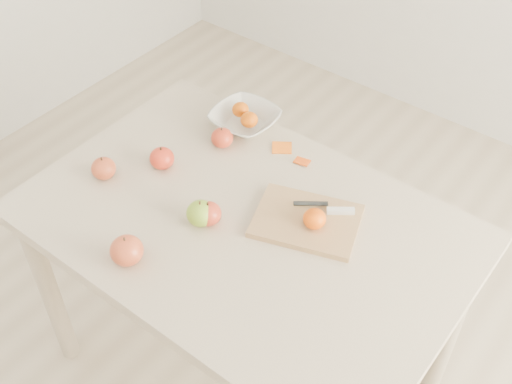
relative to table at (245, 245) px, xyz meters
The scene contains 16 objects.
ground 0.65m from the table, ahead, with size 3.50×3.50×0.00m, color #C6B293.
table is the anchor object (origin of this frame).
cutting_board 0.20m from the table, 34.42° to the left, with size 0.28×0.20×0.02m, color #A98254.
board_tangerine 0.24m from the table, 26.73° to the left, with size 0.06×0.06×0.05m, color orange.
fruit_bowl 0.44m from the table, 128.49° to the left, with size 0.21×0.21×0.05m, color silver.
bowl_tangerine_near 0.46m from the table, 130.22° to the left, with size 0.05×0.05×0.05m, color #D55907.
bowl_tangerine_far 0.41m from the table, 126.40° to the left, with size 0.06×0.06×0.05m, color #D46307.
orange_peel_a 0.34m from the table, 107.73° to the left, with size 0.06×0.04×0.00m, color orange.
orange_peel_b 0.31m from the table, 92.75° to the left, with size 0.04×0.04×0.00m, color #EC5210.
paring_knife 0.28m from the table, 41.79° to the left, with size 0.16×0.09×0.01m.
apple_green 0.18m from the table, 138.83° to the right, with size 0.08×0.08×0.07m, color #63981E.
apple_red_a 0.35m from the table, 140.68° to the left, with size 0.07×0.07×0.06m, color #921105.
apple_red_b 0.36m from the table, behind, with size 0.07×0.07×0.07m, color #A60F15.
apple_red_d 0.47m from the table, 165.52° to the right, with size 0.07×0.07×0.06m, color maroon.
apple_red_e 0.16m from the table, 139.16° to the right, with size 0.07×0.07×0.06m, color #950211.
apple_red_c 0.36m from the table, 116.72° to the right, with size 0.09×0.09×0.08m, color #A8281E.
Camera 1 is at (0.76, -0.93, 2.02)m, focal length 45.00 mm.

